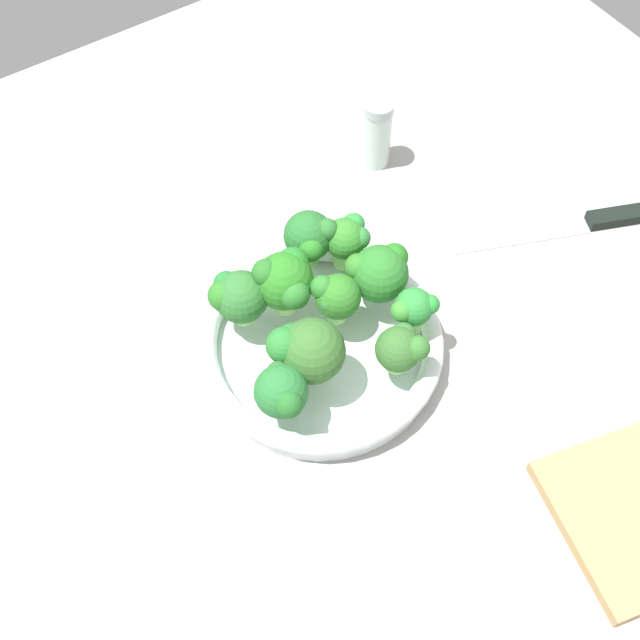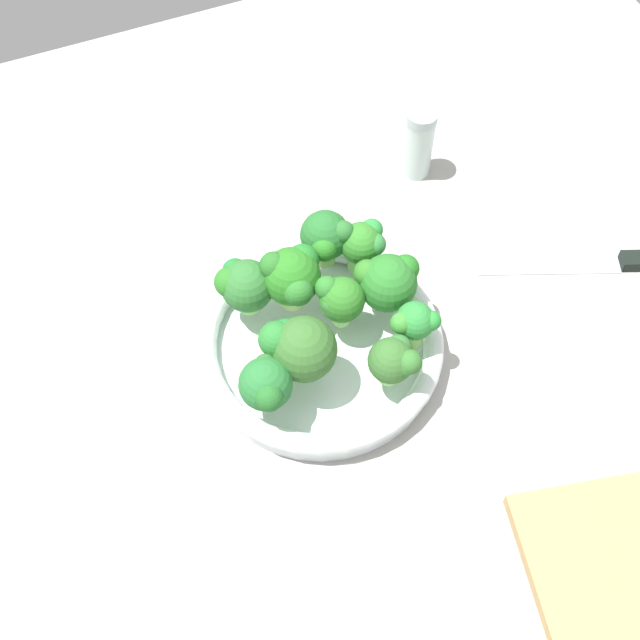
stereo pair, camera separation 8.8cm
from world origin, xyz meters
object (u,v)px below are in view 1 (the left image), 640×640
(broccoli_floret_3, at_px, (379,272))
(broccoli_floret_5, at_px, (347,239))
(broccoli_floret_7, at_px, (401,348))
(broccoli_floret_8, at_px, (336,297))
(broccoli_floret_9, at_px, (282,392))
(pepper_shaker, at_px, (377,133))
(broccoli_floret_2, at_px, (414,309))
(knife, at_px, (588,223))
(broccoli_floret_1, at_px, (285,280))
(broccoli_floret_4, at_px, (310,238))
(broccoli_floret_0, at_px, (238,296))
(bowl, at_px, (320,345))
(broccoli_floret_6, at_px, (306,349))

(broccoli_floret_3, xyz_separation_m, broccoli_floret_5, (-0.00, 0.05, 0.00))
(broccoli_floret_7, relative_size, broccoli_floret_8, 0.89)
(broccoli_floret_8, xyz_separation_m, broccoli_floret_9, (-0.11, -0.07, 0.00))
(pepper_shaker, bearing_deg, broccoli_floret_5, -135.23)
(broccoli_floret_9, bearing_deg, broccoli_floret_2, 3.18)
(broccoli_floret_5, xyz_separation_m, knife, (0.30, -0.09, -0.07))
(knife, bearing_deg, broccoli_floret_1, 168.68)
(broccoli_floret_4, bearing_deg, broccoli_floret_1, -147.21)
(broccoli_floret_7, height_order, pepper_shaker, pepper_shaker)
(broccoli_floret_0, xyz_separation_m, broccoli_floret_2, (0.14, -0.11, 0.00))
(broccoli_floret_0, bearing_deg, broccoli_floret_3, -21.81)
(broccoli_floret_1, distance_m, knife, 0.40)
(broccoli_floret_3, distance_m, broccoli_floret_8, 0.06)
(broccoli_floret_2, height_order, broccoli_floret_7, broccoli_floret_2)
(broccoli_floret_0, bearing_deg, broccoli_floret_2, -38.60)
(broccoli_floret_9, bearing_deg, broccoli_floret_1, 56.53)
(broccoli_floret_3, height_order, broccoli_floret_4, broccoli_floret_4)
(broccoli_floret_1, xyz_separation_m, broccoli_floret_3, (0.09, -0.04, -0.01))
(broccoli_floret_5, relative_size, pepper_shaker, 0.67)
(broccoli_floret_8, height_order, broccoli_floret_9, broccoli_floret_9)
(broccoli_floret_1, distance_m, broccoli_floret_4, 0.07)
(broccoli_floret_1, bearing_deg, broccoli_floret_3, -23.59)
(bowl, distance_m, broccoli_floret_7, 0.10)
(broccoli_floret_2, relative_size, broccoli_floret_4, 0.84)
(broccoli_floret_4, bearing_deg, knife, -18.83)
(broccoli_floret_5, distance_m, broccoli_floret_6, 0.15)
(bowl, height_order, broccoli_floret_6, broccoli_floret_6)
(bowl, height_order, pepper_shaker, pepper_shaker)
(broccoli_floret_1, distance_m, broccoli_floret_9, 0.13)
(knife, bearing_deg, broccoli_floret_0, 167.87)
(bowl, xyz_separation_m, broccoli_floret_5, (0.08, 0.07, 0.06))
(broccoli_floret_3, height_order, broccoli_floret_7, broccoli_floret_3)
(broccoli_floret_3, xyz_separation_m, broccoli_floret_6, (-0.12, -0.04, 0.01))
(broccoli_floret_1, relative_size, broccoli_floret_8, 1.22)
(broccoli_floret_1, xyz_separation_m, broccoli_floret_5, (0.09, 0.01, -0.01))
(broccoli_floret_1, height_order, broccoli_floret_7, broccoli_floret_1)
(broccoli_floret_1, distance_m, broccoli_floret_2, 0.14)
(broccoli_floret_5, distance_m, broccoli_floret_9, 0.20)
(broccoli_floret_7, bearing_deg, pepper_shaker, 58.64)
(pepper_shaker, bearing_deg, broccoli_floret_8, -134.72)
(broccoli_floret_8, bearing_deg, broccoli_floret_2, -44.18)
(broccoli_floret_4, distance_m, broccoli_floret_7, 0.16)
(broccoli_floret_6, bearing_deg, broccoli_floret_4, 55.09)
(broccoli_floret_3, distance_m, broccoli_floret_4, 0.08)
(broccoli_floret_6, height_order, broccoli_floret_8, broccoli_floret_6)
(broccoli_floret_0, relative_size, broccoli_floret_1, 0.85)
(broccoli_floret_8, bearing_deg, knife, -5.81)
(broccoli_floret_7, bearing_deg, broccoli_floret_2, 38.72)
(bowl, xyz_separation_m, broccoli_floret_7, (0.05, -0.08, 0.05))
(broccoli_floret_4, bearing_deg, pepper_shaker, 34.12)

